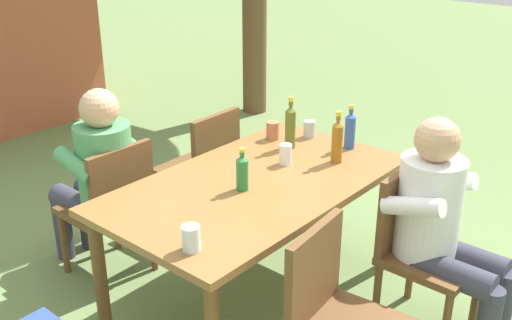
# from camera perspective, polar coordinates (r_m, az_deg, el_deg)

# --- Properties ---
(ground_plane) EXTENTS (24.00, 24.00, 0.00)m
(ground_plane) POSITION_cam_1_polar(r_m,az_deg,el_deg) (3.57, 0.00, -12.86)
(ground_plane) COLOR #6B844C
(dining_table) EXTENTS (1.67, 0.96, 0.74)m
(dining_table) POSITION_cam_1_polar(r_m,az_deg,el_deg) (3.22, 0.00, -3.36)
(dining_table) COLOR olive
(dining_table) RESTS_ON ground_plane
(chair_far_left) EXTENTS (0.45, 0.45, 0.87)m
(chair_far_left) POSITION_cam_1_polar(r_m,az_deg,el_deg) (3.60, -13.53, -4.12)
(chair_far_left) COLOR brown
(chair_far_left) RESTS_ON ground_plane
(chair_near_right) EXTENTS (0.44, 0.44, 0.87)m
(chair_near_right) POSITION_cam_1_polar(r_m,az_deg,el_deg) (3.22, 15.21, -7.67)
(chair_near_right) COLOR brown
(chair_near_right) RESTS_ON ground_plane
(chair_far_right) EXTENTS (0.45, 0.45, 0.87)m
(chair_far_right) POSITION_cam_1_polar(r_m,az_deg,el_deg) (4.03, -4.97, -0.47)
(chair_far_right) COLOR brown
(chair_far_right) RESTS_ON ground_plane
(chair_near_left) EXTENTS (0.48, 0.48, 0.87)m
(chair_near_left) POSITION_cam_1_polar(r_m,az_deg,el_deg) (2.66, 7.70, -14.33)
(chair_near_left) COLOR brown
(chair_near_left) RESTS_ON ground_plane
(person_in_white_shirt) EXTENTS (0.47, 0.61, 1.18)m
(person_in_white_shirt) POSITION_cam_1_polar(r_m,az_deg,el_deg) (3.61, -14.79, -1.21)
(person_in_white_shirt) COLOR #4C935B
(person_in_white_shirt) RESTS_ON ground_plane
(person_in_plaid_shirt) EXTENTS (0.47, 0.61, 1.18)m
(person_in_plaid_shirt) POSITION_cam_1_polar(r_m,az_deg,el_deg) (3.11, 17.33, -5.63)
(person_in_plaid_shirt) COLOR white
(person_in_plaid_shirt) RESTS_ON ground_plane
(bottle_blue) EXTENTS (0.06, 0.06, 0.27)m
(bottle_blue) POSITION_cam_1_polar(r_m,az_deg,el_deg) (3.62, 8.94, 2.86)
(bottle_blue) COLOR #2D56A3
(bottle_blue) RESTS_ON dining_table
(bottle_amber) EXTENTS (0.06, 0.06, 0.30)m
(bottle_amber) POSITION_cam_1_polar(r_m,az_deg,el_deg) (3.40, 7.74, 1.84)
(bottle_amber) COLOR #996019
(bottle_amber) RESTS_ON dining_table
(bottle_olive) EXTENTS (0.06, 0.06, 0.32)m
(bottle_olive) POSITION_cam_1_polar(r_m,az_deg,el_deg) (3.58, 3.29, 3.25)
(bottle_olive) COLOR #566623
(bottle_olive) RESTS_ON dining_table
(bottle_green) EXTENTS (0.06, 0.06, 0.23)m
(bottle_green) POSITION_cam_1_polar(r_m,az_deg,el_deg) (3.05, -1.32, -1.15)
(bottle_green) COLOR #287A38
(bottle_green) RESTS_ON dining_table
(cup_steel) EXTENTS (0.07, 0.07, 0.11)m
(cup_steel) POSITION_cam_1_polar(r_m,az_deg,el_deg) (3.79, 5.09, 2.95)
(cup_steel) COLOR #B2B7BC
(cup_steel) RESTS_ON dining_table
(cup_glass) EXTENTS (0.08, 0.08, 0.11)m
(cup_glass) POSITION_cam_1_polar(r_m,az_deg,el_deg) (2.56, -6.21, -7.42)
(cup_glass) COLOR silver
(cup_glass) RESTS_ON dining_table
(cup_white) EXTENTS (0.07, 0.07, 0.12)m
(cup_white) POSITION_cam_1_polar(r_m,az_deg,el_deg) (3.37, 2.84, 0.55)
(cup_white) COLOR white
(cup_white) RESTS_ON dining_table
(cup_terracotta) EXTENTS (0.08, 0.08, 0.11)m
(cup_terracotta) POSITION_cam_1_polar(r_m,az_deg,el_deg) (3.74, 1.59, 2.83)
(cup_terracotta) COLOR #BC6B47
(cup_terracotta) RESTS_ON dining_table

